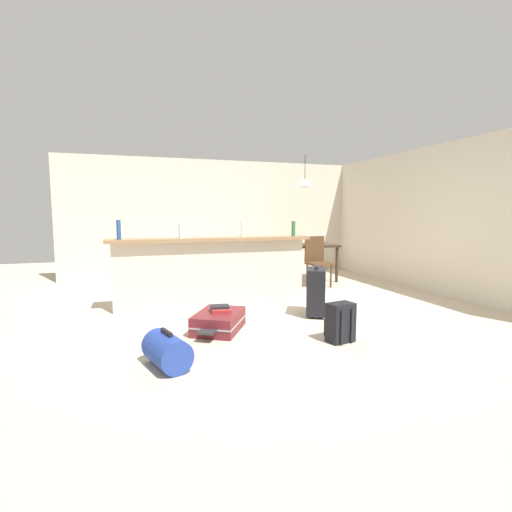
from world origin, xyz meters
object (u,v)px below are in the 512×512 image
dining_table (307,249)px  book_stack (221,309)px  bottle_white (243,229)px  pendant_lamp (305,183)px  bottle_clear (181,231)px  bottle_green (293,229)px  dining_chair_near_partition (317,259)px  backpack_black (340,323)px  suitcase_upright_black (316,291)px  suitcase_flat_maroon (219,321)px  bottle_blue (119,230)px  duffel_bag_blue (167,351)px

dining_table → book_stack: dining_table is taller
bottle_white → dining_table: size_ratio=0.21×
bottle_white → pendant_lamp: (1.69, 1.42, 0.83)m
bottle_clear → bottle_green: bottle_green is taller
pendant_lamp → dining_chair_near_partition: bearing=-89.0°
bottle_clear → backpack_black: size_ratio=0.50×
bottle_clear → pendant_lamp: bearing=29.6°
bottle_white → suitcase_upright_black: (0.72, -0.99, -0.80)m
suitcase_flat_maroon → book_stack: 0.15m
bottle_clear → suitcase_upright_black: size_ratio=0.31×
dining_chair_near_partition → backpack_black: size_ratio=2.21×
bottle_clear → dining_table: 3.09m
bottle_clear → dining_chair_near_partition: size_ratio=0.23×
dining_chair_near_partition → bottle_green: bearing=-133.7°
suitcase_flat_maroon → suitcase_upright_black: size_ratio=1.32×
suitcase_flat_maroon → bottle_white: bearing=61.9°
bottle_blue → duffel_bag_blue: 2.31m
bottle_white → suitcase_upright_black: bearing=-53.8°
bottle_blue → backpack_black: 3.09m
bottle_clear → bottle_white: bottle_white is taller
backpack_black → pendant_lamp: bearing=70.6°
backpack_black → bottle_white: bearing=103.7°
bottle_clear → dining_table: bearing=28.8°
suitcase_upright_black → duffel_bag_blue: bearing=-151.0°
dining_chair_near_partition → suitcase_upright_black: bearing=-117.7°
pendant_lamp → duffel_bag_blue: size_ratio=1.20×
bottle_green → bottle_white: bearing=173.7°
duffel_bag_blue → bottle_clear: bearing=78.9°
pendant_lamp → bottle_blue: bearing=-156.4°
backpack_black → book_stack: (-1.12, 0.79, 0.05)m
suitcase_upright_black → bottle_white: bearing=126.2°
bottle_green → duffel_bag_blue: size_ratio=0.42×
dining_table → book_stack: bearing=-132.2°
bottle_clear → book_stack: (0.29, -1.15, -0.86)m
bottle_green → duffel_bag_blue: bearing=-136.1°
bottle_clear → dining_table: bottle_clear is taller
pendant_lamp → suitcase_upright_black: (-0.97, -2.41, -1.63)m
suitcase_flat_maroon → book_stack: book_stack is taller
bottle_clear → dining_chair_near_partition: bottle_clear is taller
dining_table → suitcase_upright_black: size_ratio=1.64×
book_stack → bottle_blue: bearing=134.5°
bottle_white → duffel_bag_blue: 2.69m
bottle_white → book_stack: bearing=-117.3°
bottle_green → book_stack: bearing=-141.4°
pendant_lamp → backpack_black: pendant_lamp is taller
dining_chair_near_partition → suitcase_flat_maroon: dining_chair_near_partition is taller
suitcase_upright_black → duffel_bag_blue: size_ratio=1.22×
bottle_blue → backpack_black: bottle_blue is taller
dining_table → book_stack: size_ratio=4.26×
bottle_blue → suitcase_upright_black: bearing=-20.2°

